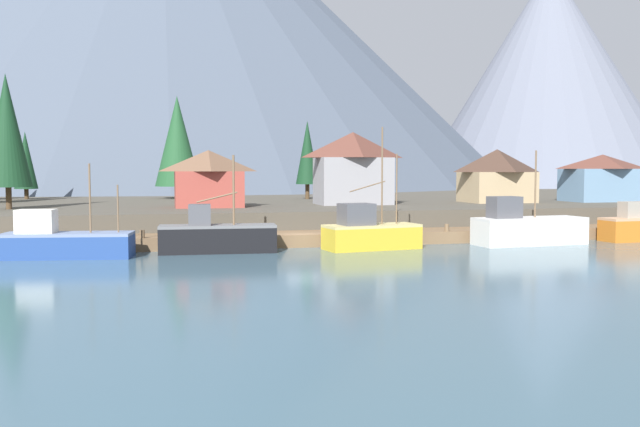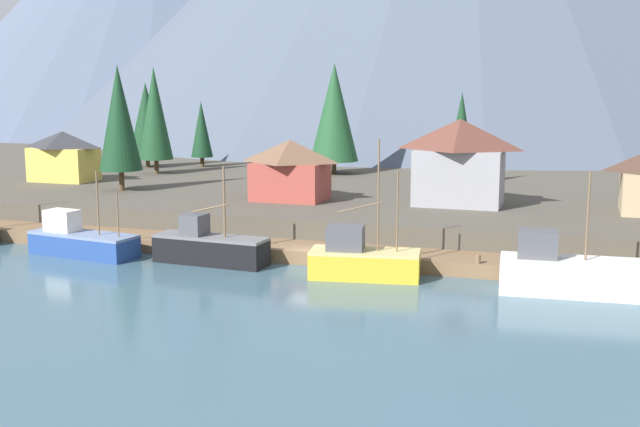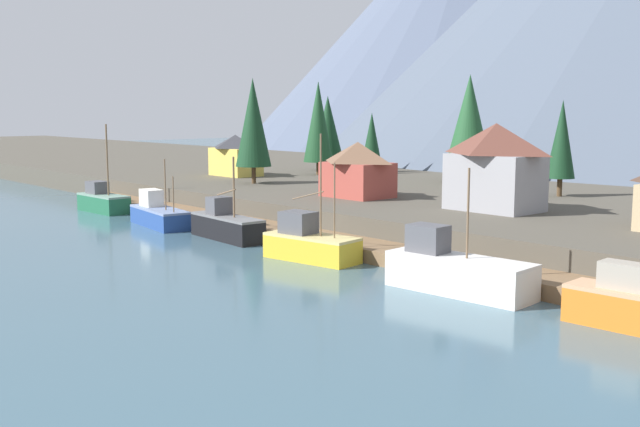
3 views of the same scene
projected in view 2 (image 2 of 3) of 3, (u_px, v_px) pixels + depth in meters
The scene contains 16 objects.
ground_plane at pixel (376, 225), 74.16m from camera, with size 400.00×400.00×1.00m, color #3D5B6B.
dock at pixel (315, 253), 57.13m from camera, with size 80.00×4.00×1.60m.
shoreline_bank at pixel (403, 190), 85.10m from camera, with size 400.00×56.00×2.50m, color #4C473D.
fishing_boat_blue at pixel (81, 241), 58.57m from camera, with size 8.91×3.91×6.43m.
fishing_boat_black at pixel (209, 247), 55.84m from camera, with size 8.51×2.82×7.07m.
fishing_boat_yellow at pixel (362, 259), 51.73m from camera, with size 7.56×3.83×9.23m.
fishing_boat_white at pixel (572, 274), 47.72m from camera, with size 9.29×3.59×7.55m.
house_grey at pixel (459, 161), 66.03m from camera, with size 7.60×5.17×7.31m.
house_red at pixel (290, 169), 69.09m from camera, with size 6.53×4.88×5.35m.
house_yellow at pixel (63, 156), 82.36m from camera, with size 6.79×4.30×5.26m.
conifer_near_left at pixel (201, 129), 95.93m from camera, with size 2.69×2.69×8.06m.
conifer_near_right at pixel (155, 113), 88.26m from camera, with size 3.85×3.85×12.09m.
conifer_mid_left at pixel (334, 112), 88.18m from camera, with size 5.50×5.50×12.49m.
conifer_mid_right at pixel (461, 130), 78.81m from camera, with size 2.77×2.77×9.37m.
conifer_back_left at pixel (146, 119), 95.35m from camera, with size 4.36×4.36×10.34m.
conifer_back_right at pixel (119, 118), 74.39m from camera, with size 4.09×4.09×12.00m.
Camera 2 is at (17.97, -50.90, 12.83)m, focal length 43.91 mm.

